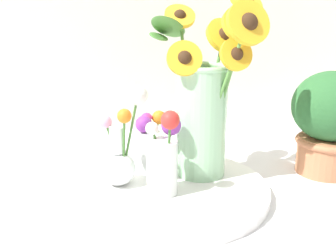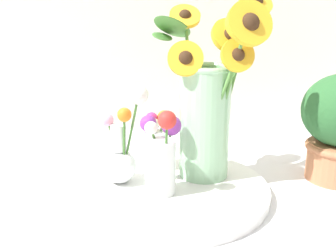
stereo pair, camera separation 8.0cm
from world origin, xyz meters
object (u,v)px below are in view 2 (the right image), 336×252
at_px(vase_bulb_right, 122,151).
at_px(vase_small_back, 153,142).
at_px(mason_jar_sunflowers, 209,101).
at_px(serving_tray, 168,189).
at_px(vase_small_center, 162,157).

relative_size(vase_bulb_right, vase_small_back, 1.59).
distance_m(mason_jar_sunflowers, vase_small_back, 0.17).
distance_m(vase_bulb_right, vase_small_back, 0.10).
bearing_deg(vase_small_back, serving_tray, -77.96).
xyz_separation_m(mason_jar_sunflowers, vase_small_back, (-0.12, 0.06, -0.11)).
bearing_deg(vase_small_center, vase_bulb_right, 143.86).
distance_m(mason_jar_sunflowers, vase_bulb_right, 0.21).
bearing_deg(mason_jar_sunflowers, vase_bulb_right, -175.36).
bearing_deg(vase_small_center, mason_jar_sunflowers, 33.09).
relative_size(serving_tray, vase_small_center, 2.42).
xyz_separation_m(serving_tray, vase_small_back, (-0.02, 0.10, 0.07)).
relative_size(serving_tray, vase_small_back, 3.21).
height_order(serving_tray, mason_jar_sunflowers, mason_jar_sunflowers).
bearing_deg(vase_bulb_right, vase_small_back, 44.72).
bearing_deg(vase_small_center, serving_tray, 61.01).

